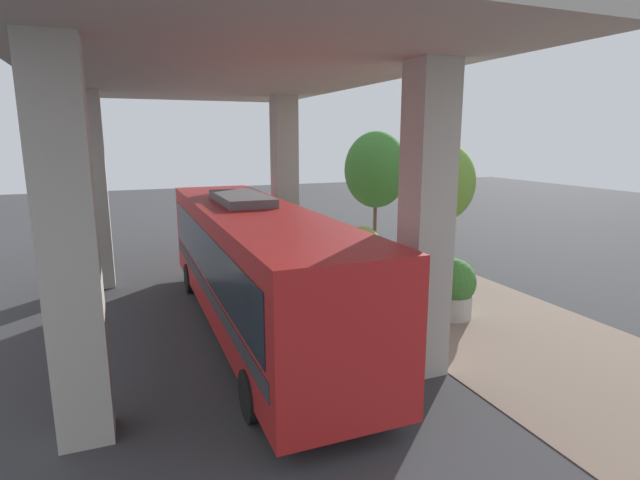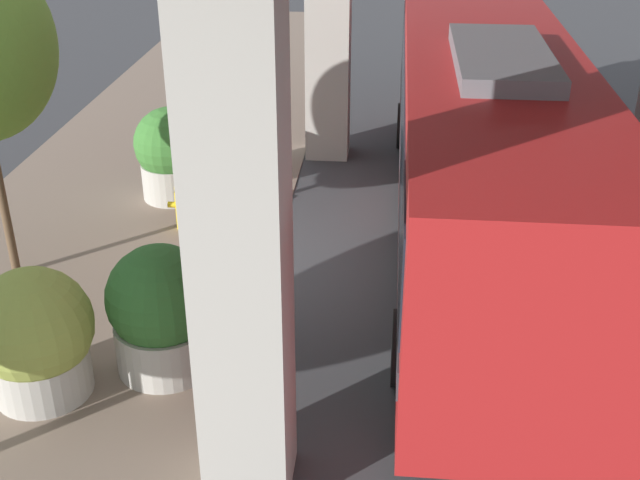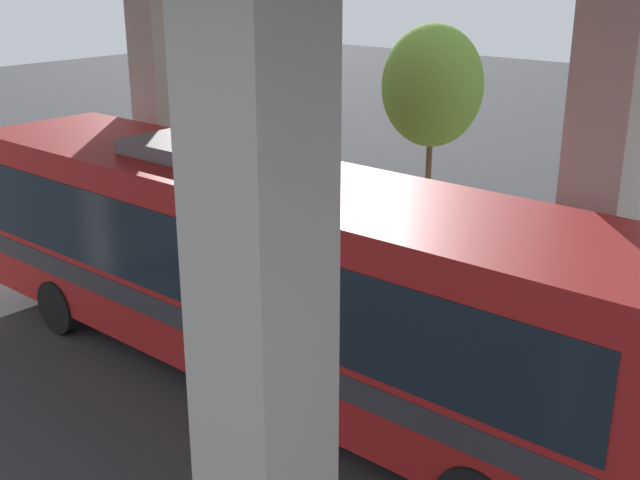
% 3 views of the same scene
% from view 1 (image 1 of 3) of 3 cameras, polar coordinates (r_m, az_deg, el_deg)
% --- Properties ---
extents(ground_plane, '(80.00, 80.00, 0.00)m').
position_cam_1_polar(ground_plane, '(16.44, 3.21, -7.11)').
color(ground_plane, '#38383A').
rests_on(ground_plane, ground).
extents(sidewalk_strip, '(6.00, 40.00, 0.02)m').
position_cam_1_polar(sidewalk_strip, '(17.86, 12.01, -5.78)').
color(sidewalk_strip, '#7A6656').
rests_on(sidewalk_strip, ground).
extents(overpass, '(9.40, 17.99, 7.46)m').
position_cam_1_polar(overpass, '(14.37, -11.70, 16.24)').
color(overpass, '#ADA89E').
rests_on(overpass, ground).
extents(bus, '(2.77, 12.76, 3.67)m').
position_cam_1_polar(bus, '(13.79, -7.60, -2.28)').
color(bus, '#B21E1E').
rests_on(bus, ground).
extents(fire_hydrant, '(0.50, 0.24, 0.92)m').
position_cam_1_polar(fire_hydrant, '(16.26, 10.43, -5.79)').
color(fire_hydrant, gold).
rests_on(fire_hydrant, ground).
extents(planter_front, '(1.40, 1.40, 1.78)m').
position_cam_1_polar(planter_front, '(19.26, 2.03, -1.60)').
color(planter_front, '#ADA89E').
rests_on(planter_front, ground).
extents(planter_middle, '(1.47, 1.47, 1.74)m').
position_cam_1_polar(planter_middle, '(20.44, 4.86, -0.89)').
color(planter_middle, '#ADA89E').
rests_on(planter_middle, ground).
extents(planter_back, '(1.40, 1.40, 1.80)m').
position_cam_1_polar(planter_back, '(15.34, 14.81, -5.37)').
color(planter_back, '#ADA89E').
rests_on(planter_back, ground).
extents(street_tree_near, '(2.94, 2.94, 5.56)m').
position_cam_1_polar(street_tree_near, '(23.48, 6.43, 7.97)').
color(street_tree_near, brown).
rests_on(street_tree_near, ground).
extents(street_tree_far, '(2.34, 2.34, 5.12)m').
position_cam_1_polar(street_tree_far, '(18.42, 13.77, 6.42)').
color(street_tree_far, brown).
rests_on(street_tree_far, ground).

